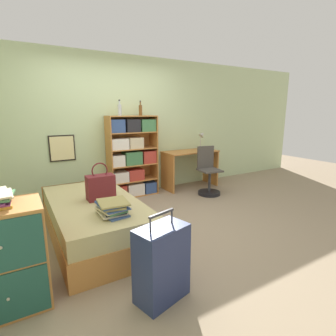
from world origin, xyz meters
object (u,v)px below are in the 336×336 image
bottle_green (120,110)px  bottle_brown (140,110)px  desk_lamp (202,137)px  desk_chair (208,178)px  handbag (101,187)px  book_stack_on_bed (113,208)px  bookcase (131,158)px  desk (190,162)px  suitcase (162,263)px  dresser (5,258)px  bed (94,219)px

bottle_green → bottle_brown: 0.42m
bottle_brown → desk_lamp: bottle_brown is taller
desk_chair → desk_lamp: bearing=63.9°
handbag → bottle_brown: size_ratio=1.73×
book_stack_on_bed → desk_lamp: desk_lamp is taller
bottle_brown → bookcase: bearing=-174.6°
desk_lamp → desk_chair: 1.03m
bottle_green → desk_chair: size_ratio=0.30×
book_stack_on_bed → desk_chair: (2.35, 1.28, -0.27)m
bottle_brown → desk: bottle_brown is taller
suitcase → desk_lamp: 3.81m
dresser → bottle_brown: (2.24, 2.23, 1.18)m
desk_chair → bottle_brown: bearing=148.0°
bottle_green → desk_chair: bottle_green is taller
book_stack_on_bed → dresser: size_ratio=0.44×
desk → suitcase: bearing=-129.2°
handbag → book_stack_on_bed: handbag is taller
bed → desk_lamp: size_ratio=4.76×
bookcase → bottle_green: size_ratio=5.45×
book_stack_on_bed → bottle_brown: 2.55m
handbag → desk_lamp: size_ratio=1.15×
bed → book_stack_on_bed: (0.06, -0.59, 0.34)m
dresser → bottle_green: bottle_green is taller
bottle_brown → desk: bearing=-5.8°
bottle_green → desk_lamp: bottle_green is taller
suitcase → desk: bearing=50.8°
book_stack_on_bed → suitcase: bearing=-80.8°
handbag → bookcase: bearing=54.3°
dresser → desk_chair: 3.68m
bottle_brown → desk: 1.52m
book_stack_on_bed → bottle_green: (0.83, 1.93, 1.03)m
desk_chair → desk: bearing=92.6°
handbag → bottle_green: size_ratio=1.68×
handbag → suitcase: handbag is taller
bottle_green → desk_chair: (1.52, -0.64, -1.30)m
bottle_green → desk: bottle_green is taller
desk → handbag: bearing=-150.4°
suitcase → desk_lamp: bearing=47.4°
bookcase → desk_chair: bookcase is taller
handbag → bed: bearing=164.1°
dresser → bottle_green: size_ratio=3.15×
desk → desk_lamp: bearing=11.6°
book_stack_on_bed → bottle_green: 2.34m
book_stack_on_bed → dresser: (-0.99, -0.26, -0.15)m
book_stack_on_bed → bottle_green: size_ratio=1.39×
suitcase → desk: suitcase is taller
suitcase → bookcase: bearing=72.1°
desk_lamp → desk_chair: desk_lamp is taller
handbag → bottle_brown: 2.08m
bookcase → desk_lamp: bearing=-0.6°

